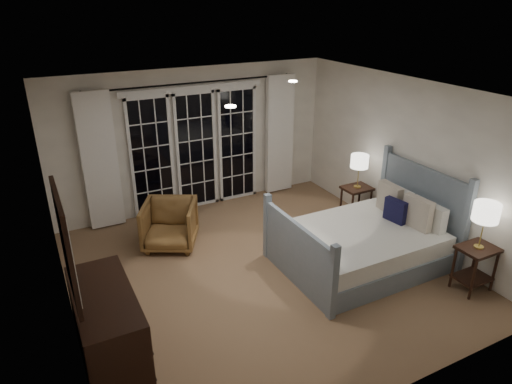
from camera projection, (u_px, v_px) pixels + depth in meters
name	position (u px, v px, depth m)	size (l,w,h in m)	color
floor	(261.00, 270.00, 6.46)	(5.00, 5.00, 0.00)	#806045
ceiling	(262.00, 94.00, 5.46)	(5.00, 5.00, 0.00)	silver
wall_left	(57.00, 231.00, 4.90)	(0.02, 5.00, 2.50)	white
wall_right	(405.00, 160.00, 7.01)	(0.02, 5.00, 2.50)	white
wall_back	(195.00, 140.00, 8.00)	(5.00, 0.02, 2.50)	white
wall_front	(398.00, 291.00, 3.92)	(5.00, 0.02, 2.50)	white
french_doors	(196.00, 149.00, 8.03)	(2.50, 0.04, 2.20)	black
curtain_rod	(194.00, 83.00, 7.51)	(0.03, 0.03, 3.50)	black
curtain_left	(100.00, 162.00, 7.24)	(0.55, 0.10, 2.25)	white
curtain_right	(280.00, 135.00, 8.63)	(0.55, 0.10, 2.25)	white
downlight_a	(293.00, 81.00, 6.29)	(0.12, 0.12, 0.01)	white
downlight_b	(231.00, 106.00, 4.89)	(0.12, 0.12, 0.01)	white
bed	(364.00, 242.00, 6.53)	(2.23, 1.60, 1.30)	gray
nightstand_left	(475.00, 262.00, 5.90)	(0.48, 0.39, 0.63)	black
nightstand_right	(356.00, 198.00, 7.76)	(0.47, 0.38, 0.61)	black
lamp_left	(486.00, 213.00, 5.62)	(0.32, 0.32, 0.62)	gold
lamp_right	(360.00, 162.00, 7.49)	(0.29, 0.29, 0.57)	gold
armchair	(170.00, 225.00, 6.96)	(0.77, 0.79, 0.72)	brown
dresser	(109.00, 333.00, 4.57)	(0.57, 1.34, 0.95)	black
mirror	(66.00, 245.00, 4.04)	(0.05, 0.85, 1.00)	black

